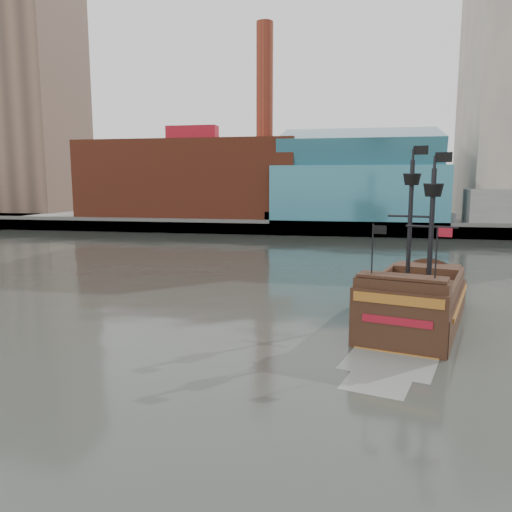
# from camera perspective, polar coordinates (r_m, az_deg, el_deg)

# --- Properties ---
(ground) EXTENTS (400.00, 400.00, 0.00)m
(ground) POSITION_cam_1_polar(r_m,az_deg,el_deg) (27.05, -10.35, -11.84)
(ground) COLOR #2B2E29
(ground) RESTS_ON ground
(promenade_far) EXTENTS (220.00, 60.00, 2.00)m
(promenade_far) POSITION_cam_1_polar(r_m,az_deg,el_deg) (116.23, 6.43, 4.39)
(promenade_far) COLOR slate
(promenade_far) RESTS_ON ground
(seawall) EXTENTS (220.00, 1.00, 2.60)m
(seawall) POSITION_cam_1_polar(r_m,az_deg,el_deg) (86.94, 4.82, 3.22)
(seawall) COLOR #4C4C49
(seawall) RESTS_ON ground
(skyline) EXTENTS (149.00, 45.00, 62.00)m
(skyline) POSITION_cam_1_polar(r_m,az_deg,el_deg) (109.25, 9.15, 16.46)
(skyline) COLOR brown
(skyline) RESTS_ON promenade_far
(pirate_ship) EXTENTS (9.17, 17.50, 12.56)m
(pirate_ship) POSITION_cam_1_polar(r_m,az_deg,el_deg) (34.66, 17.70, -5.58)
(pirate_ship) COLOR black
(pirate_ship) RESTS_ON ground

